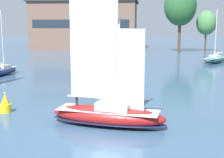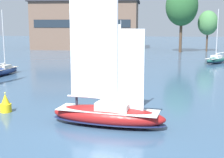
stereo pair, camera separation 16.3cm
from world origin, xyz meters
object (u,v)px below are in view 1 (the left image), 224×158
(channel_buoy, at_px, (5,104))
(sailboat_moored_near_marina, at_px, (2,71))
(sailboat_main, at_px, (108,113))
(tree_shore_right, at_px, (180,6))
(sailboat_moored_mid_channel, at_px, (216,59))
(tree_shore_center, at_px, (206,23))
(sailboat_moored_far_slip, at_px, (118,61))

(channel_buoy, bearing_deg, sailboat_moored_near_marina, 116.12)
(sailboat_main, height_order, sailboat_moored_near_marina, sailboat_main)
(sailboat_main, distance_m, channel_buoy, 10.25)
(tree_shore_right, xyz_separation_m, sailboat_moored_mid_channel, (5.22, -25.73, -12.53))
(tree_shore_right, bearing_deg, sailboat_moored_near_marina, -125.10)
(tree_shore_center, distance_m, sailboat_moored_mid_channel, 31.41)
(sailboat_main, bearing_deg, tree_shore_center, 74.32)
(tree_shore_center, distance_m, sailboat_main, 77.55)
(tree_shore_center, xyz_separation_m, sailboat_moored_near_marina, (-40.92, -50.82, -7.90))
(sailboat_moored_mid_channel, bearing_deg, tree_shore_center, 84.04)
(sailboat_moored_far_slip, height_order, channel_buoy, sailboat_moored_far_slip)
(tree_shore_right, relative_size, channel_buoy, 10.05)
(sailboat_moored_near_marina, height_order, sailboat_moored_mid_channel, sailboat_moored_mid_channel)
(tree_shore_right, distance_m, sailboat_moored_near_marina, 57.98)
(tree_shore_center, height_order, tree_shore_right, tree_shore_right)
(sailboat_main, distance_m, sailboat_moored_near_marina, 30.89)
(tree_shore_right, bearing_deg, channel_buoy, -108.43)
(sailboat_moored_far_slip, distance_m, channel_buoy, 37.47)
(sailboat_moored_mid_channel, bearing_deg, tree_shore_right, 101.47)
(sailboat_moored_near_marina, distance_m, sailboat_moored_far_slip, 23.53)
(sailboat_moored_mid_channel, relative_size, sailboat_moored_far_slip, 1.26)
(tree_shore_right, relative_size, sailboat_moored_mid_channel, 1.69)
(tree_shore_center, distance_m, channel_buoy, 78.31)
(sailboat_moored_far_slip, xyz_separation_m, channel_buoy, (-7.03, -36.81, -0.02))
(sailboat_main, xyz_separation_m, sailboat_moored_near_marina, (-20.07, 23.49, -0.33))
(sailboat_moored_near_marina, xyz_separation_m, sailboat_moored_mid_channel, (37.76, 20.57, 0.06))
(tree_shore_center, relative_size, sailboat_moored_near_marina, 1.19)
(sailboat_moored_mid_channel, xyz_separation_m, sailboat_moored_far_slip, (-20.55, -4.54, -0.00))
(sailboat_main, relative_size, sailboat_moored_mid_channel, 1.15)
(tree_shore_center, bearing_deg, sailboat_main, -105.68)
(tree_shore_right, height_order, channel_buoy, tree_shore_right)
(tree_shore_right, height_order, sailboat_moored_mid_channel, tree_shore_right)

